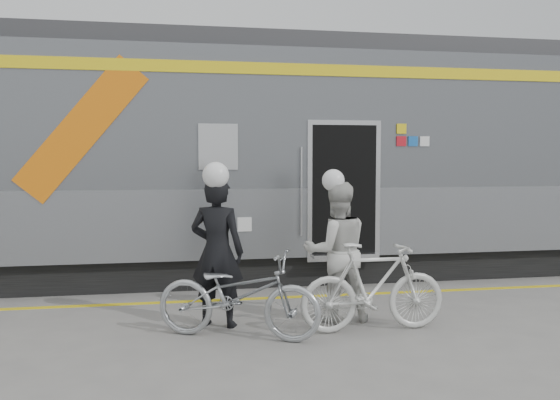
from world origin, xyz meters
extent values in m
plane|color=slate|center=(0.00, 0.00, 0.00)|extent=(90.00, 90.00, 0.00)
cube|color=black|center=(-1.52, 4.20, 0.25)|extent=(24.00, 2.70, 0.50)
cube|color=#9EA0A5|center=(-1.52, 4.20, 1.05)|extent=(24.00, 3.00, 1.10)
cube|color=slate|center=(-1.52, 4.20, 2.70)|extent=(24.00, 3.00, 2.20)
cube|color=#38383A|center=(-1.52, 4.20, 3.95)|extent=(24.00, 2.64, 0.30)
cube|color=yellow|center=(-1.52, 2.69, 3.45)|extent=(24.00, 0.02, 0.18)
cube|color=orange|center=(-3.32, 2.69, 2.50)|extent=(1.96, 0.01, 2.19)
cube|color=black|center=(-1.32, 2.69, 2.25)|extent=(0.55, 0.02, 0.65)
cube|color=black|center=(0.68, 2.90, 1.55)|extent=(1.05, 0.45, 2.10)
cube|color=silver|center=(0.68, 2.69, 1.55)|extent=(1.20, 0.02, 2.25)
cylinder|color=silver|center=(-0.02, 2.67, 1.55)|extent=(0.04, 0.04, 1.40)
cube|color=silver|center=(0.68, 2.65, 0.52)|extent=(1.05, 0.25, 0.06)
cube|color=yellow|center=(1.63, 2.69, 2.55)|extent=(0.16, 0.01, 0.16)
cube|color=red|center=(1.63, 2.69, 2.35)|extent=(0.16, 0.01, 0.16)
cube|color=#1B5DB1|center=(1.83, 2.69, 2.35)|extent=(0.16, 0.01, 0.16)
cube|color=silver|center=(2.03, 2.69, 2.35)|extent=(0.16, 0.01, 0.16)
cube|color=silver|center=(-0.92, 2.69, 1.05)|extent=(0.22, 0.01, 0.22)
cube|color=yellow|center=(0.00, 2.15, 0.00)|extent=(24.00, 0.12, 0.01)
imported|color=black|center=(-1.49, 0.84, 0.93)|extent=(0.80, 0.67, 1.85)
imported|color=#A5A9AC|center=(-1.29, 0.29, 0.51)|extent=(2.05, 1.39, 1.02)
imported|color=beige|center=(0.03, 0.82, 0.89)|extent=(0.87, 0.68, 1.77)
imported|color=silver|center=(0.33, 0.27, 0.54)|extent=(1.80, 0.53, 1.08)
sphere|color=white|center=(-1.49, 0.84, 2.01)|extent=(0.32, 0.32, 0.32)
sphere|color=white|center=(0.03, 0.82, 1.92)|extent=(0.28, 0.28, 0.28)
camera|label=1|loc=(-2.01, -6.40, 2.07)|focal=38.00mm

